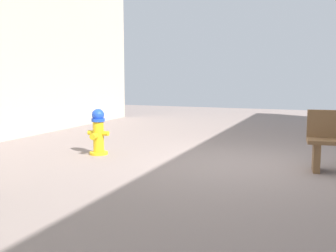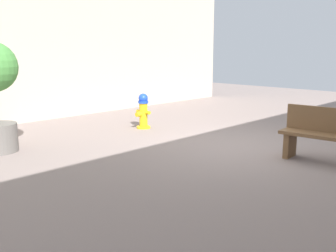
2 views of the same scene
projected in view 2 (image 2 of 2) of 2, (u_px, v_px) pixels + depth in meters
name	position (u px, v px, depth m)	size (l,w,h in m)	color
ground_plane	(237.00, 146.00, 7.98)	(23.40, 23.40, 0.00)	gray
fire_hydrant	(143.00, 111.00, 9.70)	(0.43, 0.41, 0.87)	gold
bench_near	(325.00, 135.00, 6.80)	(1.51, 0.57, 0.95)	brown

